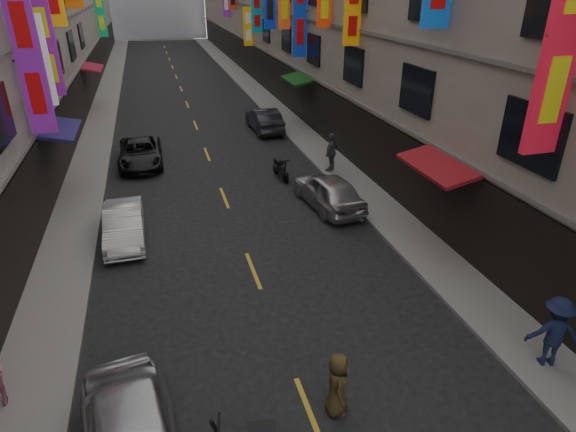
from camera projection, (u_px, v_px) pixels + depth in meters
sidewalk_left at (103, 109)px, 34.85m from camera, size 2.00×90.00×0.12m
sidewalk_right at (265, 99)px, 37.76m from camera, size 2.00×90.00×0.12m
street_awnings at (184, 120)px, 20.88m from camera, size 13.99×35.20×0.41m
lane_markings at (191, 114)px, 33.74m from camera, size 0.12×80.20×0.01m
scooter_far_right at (280, 169)px, 22.66m from camera, size 0.52×1.80×1.14m
car_left_mid at (124, 225)px, 17.14m from camera, size 1.38×3.81×1.25m
car_left_far at (140, 153)px, 24.22m from camera, size 2.12×4.54×1.26m
car_right_mid at (328, 191)px, 19.66m from camera, size 2.16×4.37×1.43m
car_right_far at (264, 120)px, 29.66m from camera, size 1.63×4.35×1.42m
pedestrian_rnear at (554, 332)px, 11.29m from camera, size 1.33×0.97×1.85m
pedestrian_rfar at (332, 152)px, 23.02m from camera, size 1.22×1.20×1.86m
pedestrian_crossing at (337, 384)px, 10.19m from camera, size 0.68×0.85×1.54m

